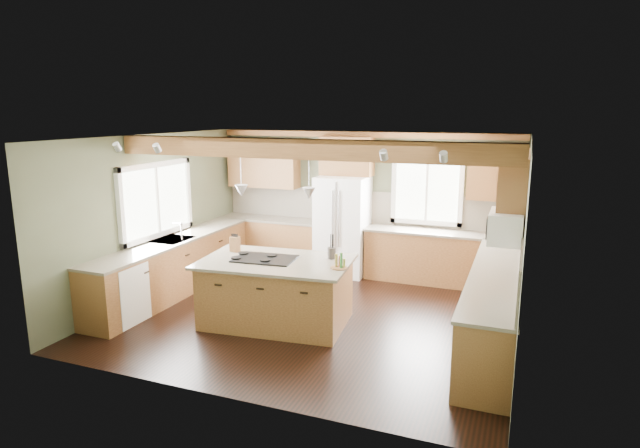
% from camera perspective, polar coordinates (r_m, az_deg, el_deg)
% --- Properties ---
extents(floor, '(5.60, 5.60, 0.00)m').
position_cam_1_polar(floor, '(8.02, -0.56, -9.66)').
color(floor, black).
rests_on(floor, ground).
extents(ceiling, '(5.60, 5.60, 0.00)m').
position_cam_1_polar(ceiling, '(7.46, -0.60, 9.23)').
color(ceiling, silver).
rests_on(ceiling, wall_back).
extents(wall_back, '(5.60, 0.00, 5.60)m').
position_cam_1_polar(wall_back, '(9.96, 4.78, 2.37)').
color(wall_back, '#484D36').
rests_on(wall_back, ground).
extents(wall_left, '(0.00, 5.00, 5.00)m').
position_cam_1_polar(wall_left, '(9.04, -17.30, 0.87)').
color(wall_left, '#484D36').
rests_on(wall_left, ground).
extents(wall_right, '(0.00, 5.00, 5.00)m').
position_cam_1_polar(wall_right, '(7.12, 20.87, -2.30)').
color(wall_right, '#484D36').
rests_on(wall_right, ground).
extents(ceiling_beam, '(5.55, 0.26, 0.26)m').
position_cam_1_polar(ceiling_beam, '(7.05, -2.00, 8.00)').
color(ceiling_beam, brown).
rests_on(ceiling_beam, ceiling).
extents(soffit_trim, '(5.55, 0.20, 0.10)m').
position_cam_1_polar(soffit_trim, '(9.73, 4.74, 9.50)').
color(soffit_trim, brown).
rests_on(soffit_trim, ceiling).
extents(backsplash_back, '(5.58, 0.03, 0.58)m').
position_cam_1_polar(backsplash_back, '(9.96, 4.74, 1.85)').
color(backsplash_back, brown).
rests_on(backsplash_back, wall_back).
extents(backsplash_right, '(0.03, 3.70, 0.58)m').
position_cam_1_polar(backsplash_right, '(7.19, 20.70, -2.90)').
color(backsplash_right, brown).
rests_on(backsplash_right, wall_right).
extents(base_cab_back_left, '(2.02, 0.60, 0.88)m').
position_cam_1_polar(base_cab_back_left, '(10.50, -5.18, -1.92)').
color(base_cab_back_left, brown).
rests_on(base_cab_back_left, floor).
extents(counter_back_left, '(2.06, 0.64, 0.04)m').
position_cam_1_polar(counter_back_left, '(10.40, -5.23, 0.54)').
color(counter_back_left, '#433B31').
rests_on(counter_back_left, base_cab_back_left).
extents(base_cab_back_right, '(2.62, 0.60, 0.88)m').
position_cam_1_polar(base_cab_back_right, '(9.55, 12.78, -3.60)').
color(base_cab_back_right, brown).
rests_on(base_cab_back_right, floor).
extents(counter_back_right, '(2.66, 0.64, 0.04)m').
position_cam_1_polar(counter_back_right, '(9.44, 12.91, -0.91)').
color(counter_back_right, '#433B31').
rests_on(counter_back_right, base_cab_back_right).
extents(base_cab_left, '(0.60, 3.70, 0.88)m').
position_cam_1_polar(base_cab_left, '(9.10, -15.28, -4.52)').
color(base_cab_left, brown).
rests_on(base_cab_left, floor).
extents(counter_left, '(0.64, 3.74, 0.04)m').
position_cam_1_polar(counter_left, '(8.98, -15.44, -1.70)').
color(counter_left, '#433B31').
rests_on(counter_left, base_cab_left).
extents(base_cab_right, '(0.60, 3.70, 0.88)m').
position_cam_1_polar(base_cab_right, '(7.42, 18.04, -8.49)').
color(base_cab_right, brown).
rests_on(base_cab_right, floor).
extents(counter_right, '(0.64, 3.74, 0.04)m').
position_cam_1_polar(counter_right, '(7.27, 18.27, -5.09)').
color(counter_right, '#433B31').
rests_on(counter_right, base_cab_right).
extents(upper_cab_back_left, '(1.40, 0.35, 0.90)m').
position_cam_1_polar(upper_cab_back_left, '(10.45, -6.02, 6.40)').
color(upper_cab_back_left, brown).
rests_on(upper_cab_back_left, wall_back).
extents(upper_cab_over_fridge, '(0.96, 0.35, 0.70)m').
position_cam_1_polar(upper_cab_over_fridge, '(9.77, 2.87, 7.24)').
color(upper_cab_over_fridge, brown).
rests_on(upper_cab_over_fridge, wall_back).
extents(upper_cab_right, '(0.35, 2.20, 0.90)m').
position_cam_1_polar(upper_cab_right, '(7.89, 20.04, 3.91)').
color(upper_cab_right, brown).
rests_on(upper_cab_right, wall_right).
extents(upper_cab_back_corner, '(0.90, 0.35, 0.90)m').
position_cam_1_polar(upper_cab_back_corner, '(9.31, 18.28, 5.18)').
color(upper_cab_back_corner, brown).
rests_on(upper_cab_back_corner, wall_back).
extents(window_left, '(0.04, 1.60, 1.05)m').
position_cam_1_polar(window_left, '(9.02, -17.10, 2.48)').
color(window_left, white).
rests_on(window_left, wall_left).
extents(window_back, '(1.10, 0.04, 1.00)m').
position_cam_1_polar(window_back, '(9.64, 11.34, 3.36)').
color(window_back, white).
rests_on(window_back, wall_back).
extents(sink, '(0.50, 0.65, 0.03)m').
position_cam_1_polar(sink, '(8.98, -15.44, -1.67)').
color(sink, '#262628').
rests_on(sink, counter_left).
extents(faucet, '(0.02, 0.02, 0.28)m').
position_cam_1_polar(faucet, '(8.84, -14.55, -0.87)').
color(faucet, '#B2B2B7').
rests_on(faucet, sink).
extents(dishwasher, '(0.60, 0.60, 0.84)m').
position_cam_1_polar(dishwasher, '(8.14, -20.66, -6.92)').
color(dishwasher, white).
rests_on(dishwasher, floor).
extents(oven, '(0.60, 0.72, 0.84)m').
position_cam_1_polar(oven, '(6.22, 17.17, -12.61)').
color(oven, white).
rests_on(oven, floor).
extents(microwave, '(0.40, 0.70, 0.38)m').
position_cam_1_polar(microwave, '(7.02, 19.22, -0.28)').
color(microwave, white).
rests_on(microwave, wall_right).
extents(pendant_left, '(0.18, 0.18, 0.16)m').
position_cam_1_polar(pendant_left, '(7.46, -8.38, 3.54)').
color(pendant_left, '#B2B2B7').
rests_on(pendant_left, ceiling).
extents(pendant_right, '(0.18, 0.18, 0.16)m').
position_cam_1_polar(pendant_right, '(7.12, -1.19, 3.27)').
color(pendant_right, '#B2B2B7').
rests_on(pendant_right, ceiling).
extents(refrigerator, '(0.90, 0.74, 1.80)m').
position_cam_1_polar(refrigerator, '(9.77, 2.41, -0.18)').
color(refrigerator, white).
rests_on(refrigerator, floor).
extents(island, '(2.06, 1.38, 0.88)m').
position_cam_1_polar(island, '(7.63, -4.67, -7.34)').
color(island, brown).
rests_on(island, floor).
extents(island_top, '(2.20, 1.52, 0.04)m').
position_cam_1_polar(island_top, '(7.49, -4.73, -4.02)').
color(island_top, '#433B31').
rests_on(island_top, island).
extents(cooktop, '(0.90, 0.64, 0.02)m').
position_cam_1_polar(cooktop, '(7.53, -5.90, -3.70)').
color(cooktop, black).
rests_on(cooktop, island_top).
extents(knife_block, '(0.15, 0.12, 0.22)m').
position_cam_1_polar(knife_block, '(7.98, -9.07, -2.14)').
color(knife_block, brown).
rests_on(knife_block, island_top).
extents(utensil_crock, '(0.13, 0.13, 0.16)m').
position_cam_1_polar(utensil_crock, '(7.53, 1.26, -3.11)').
color(utensil_crock, '#413834').
rests_on(utensil_crock, island_top).
extents(bottle_tray, '(0.27, 0.27, 0.21)m').
position_cam_1_polar(bottle_tray, '(7.06, 2.03, -3.93)').
color(bottle_tray, brown).
rests_on(bottle_tray, island_top).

